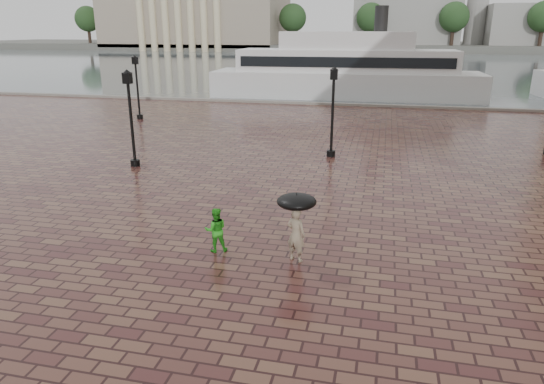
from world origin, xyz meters
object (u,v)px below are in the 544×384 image
Objects in this scene: street_lamps at (194,103)px; ferry_near at (345,71)px; adult_pedestrian at (296,235)px; child_pedestrian at (216,230)px.

ferry_near is (6.68, 22.10, 0.17)m from street_lamps.
child_pedestrian is (-2.40, 0.07, -0.11)m from adult_pedestrian.
street_lamps is at bearing -109.05° from ferry_near.
child_pedestrian is 35.62m from ferry_near.
street_lamps reaches higher than child_pedestrian.
adult_pedestrian is 35.71m from ferry_near.
child_pedestrian is at bearing 19.90° from adult_pedestrian.
street_lamps is 0.60× the size of ferry_near.
child_pedestrian is at bearing -93.38° from ferry_near.
street_lamps is 11.44× the size of child_pedestrian.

